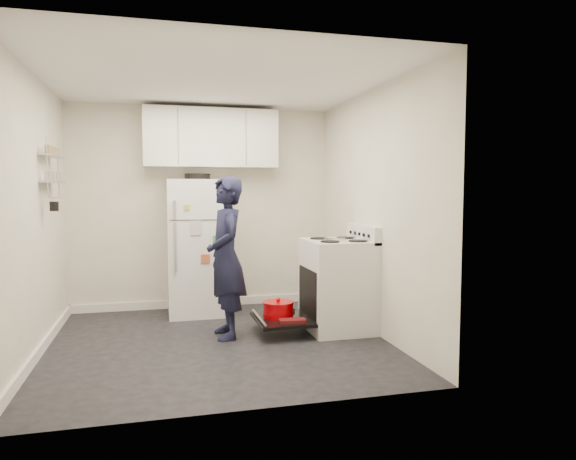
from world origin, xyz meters
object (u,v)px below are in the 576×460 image
object	(u,v)px
open_oven_door	(280,314)
person	(226,257)
refrigerator	(198,246)
electric_range	(337,286)

from	to	relation	value
open_oven_door	person	xyz separation A→B (m)	(-0.56, 0.00, 0.61)
refrigerator	person	distance (m)	1.10
electric_range	open_oven_door	world-z (taller)	electric_range
electric_range	refrigerator	xyz separation A→B (m)	(-1.35, 1.10, 0.34)
refrigerator	person	world-z (taller)	refrigerator
electric_range	person	distance (m)	1.21
refrigerator	person	xyz separation A→B (m)	(0.19, -1.08, -0.00)
open_oven_door	person	size ratio (longest dim) A/B	0.44
open_oven_door	person	distance (m)	0.82
electric_range	open_oven_door	bearing A→B (deg)	178.48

